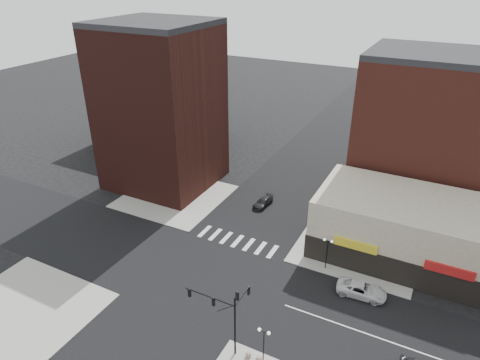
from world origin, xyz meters
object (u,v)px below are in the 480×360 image
at_px(street_lamp_se_a, 264,338).
at_px(white_suv, 362,290).
at_px(dark_sedan_north, 263,202).
at_px(traffic_signal, 227,309).
at_px(street_lamp_ne, 328,246).

bearing_deg(street_lamp_se_a, white_suv, 66.11).
bearing_deg(street_lamp_se_a, dark_sedan_north, 114.45).
distance_m(traffic_signal, dark_sedan_north, 27.68).
height_order(traffic_signal, white_suv, traffic_signal).
relative_size(traffic_signal, street_lamp_ne, 1.87).
bearing_deg(street_lamp_ne, street_lamp_se_a, -93.58).
bearing_deg(street_lamp_se_a, traffic_signal, 177.43).
bearing_deg(traffic_signal, street_lamp_se_a, -2.57).
distance_m(street_lamp_se_a, white_suv, 14.84).
xyz_separation_m(street_lamp_se_a, dark_sedan_north, (-11.93, 26.25, -2.68)).
xyz_separation_m(street_lamp_ne, white_suv, (4.92, -2.63, -2.54)).
relative_size(street_lamp_se_a, dark_sedan_north, 0.99).
height_order(traffic_signal, dark_sedan_north, traffic_signal).
distance_m(traffic_signal, street_lamp_se_a, 4.12).
bearing_deg(traffic_signal, white_suv, 53.73).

